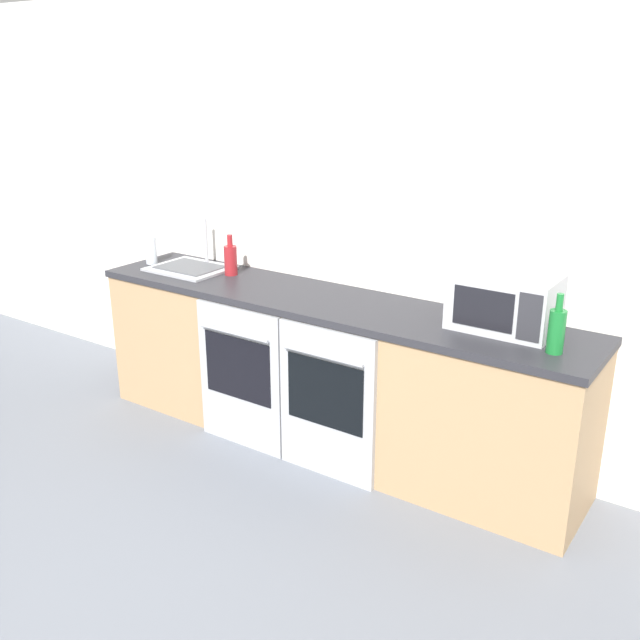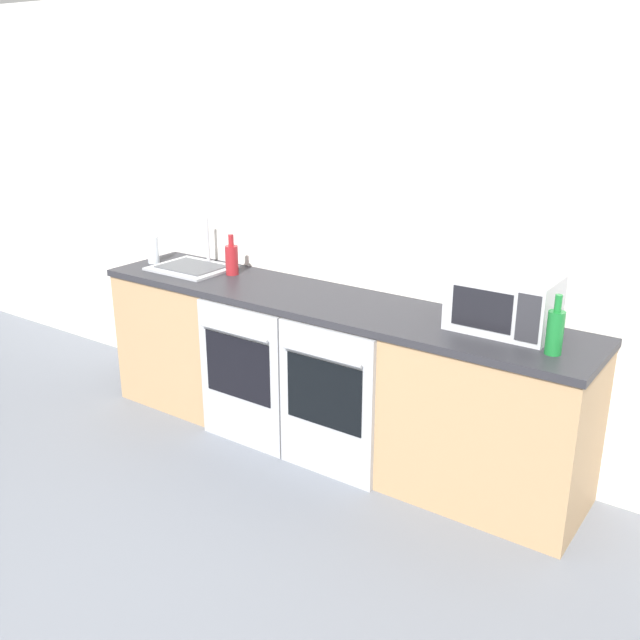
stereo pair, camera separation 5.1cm
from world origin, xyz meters
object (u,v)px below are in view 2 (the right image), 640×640
(oven_right, at_px, (325,403))
(bottle_clear, at_px, (153,249))
(bottle_red, at_px, (232,259))
(microwave, at_px, (503,303))
(bottle_green, at_px, (555,331))
(sink, at_px, (192,266))
(oven_left, at_px, (240,377))

(oven_right, bearing_deg, bottle_clear, 169.29)
(bottle_red, distance_m, bottle_clear, 0.63)
(microwave, height_order, bottle_green, microwave)
(bottle_green, relative_size, bottle_clear, 1.14)
(oven_right, distance_m, sink, 1.41)
(oven_right, relative_size, bottle_green, 3.06)
(microwave, bearing_deg, oven_left, -164.38)
(microwave, distance_m, bottle_green, 0.35)
(bottle_clear, distance_m, sink, 0.33)
(microwave, relative_size, sink, 1.03)
(oven_right, xyz_separation_m, sink, (-1.29, 0.34, 0.48))
(microwave, xyz_separation_m, bottle_green, (0.31, -0.17, -0.03))
(oven_right, height_order, sink, sink)
(oven_left, distance_m, bottle_clear, 1.19)
(bottle_green, bearing_deg, oven_right, -168.54)
(bottle_red, relative_size, bottle_green, 0.91)
(bottle_green, bearing_deg, microwave, 151.65)
(microwave, xyz_separation_m, bottle_red, (-1.78, 0.00, -0.04))
(microwave, relative_size, bottle_red, 1.96)
(microwave, bearing_deg, bottle_red, 179.98)
(oven_left, distance_m, oven_right, 0.61)
(bottle_red, bearing_deg, oven_right, -21.63)
(sink, bearing_deg, oven_right, -14.78)
(microwave, relative_size, bottle_clear, 2.03)
(oven_left, xyz_separation_m, microwave, (1.40, 0.39, 0.61))
(oven_left, xyz_separation_m, oven_right, (0.61, 0.00, 0.00))
(oven_left, height_order, microwave, microwave)
(bottle_red, height_order, bottle_clear, bottle_red)
(sink, bearing_deg, bottle_green, -2.79)
(oven_left, distance_m, microwave, 1.57)
(oven_left, height_order, oven_right, same)
(microwave, xyz_separation_m, bottle_clear, (-2.40, -0.09, -0.05))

